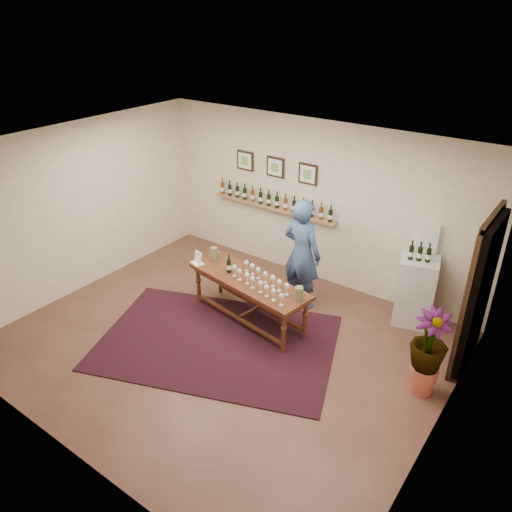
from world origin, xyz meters
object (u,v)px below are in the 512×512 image
Objects in this scene: display_pedestal at (416,290)px; person at (302,254)px; tasting_table at (249,285)px; potted_plant at (428,353)px.

person reaches higher than display_pedestal.
tasting_table is 2.73m from potted_plant.
person is at bearing 74.16° from tasting_table.
person reaches higher than potted_plant.
potted_plant is (0.67, -1.44, 0.06)m from display_pedestal.
display_pedestal is at bearing 44.23° from tasting_table.
potted_plant is 0.57× the size of person.
display_pedestal is at bearing 114.91° from potted_plant.
person reaches higher than tasting_table.
display_pedestal reaches higher than potted_plant.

